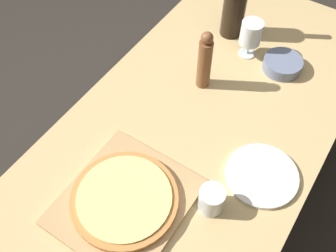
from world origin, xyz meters
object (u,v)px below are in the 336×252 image
Objects in this scene: wine_bottle at (235,5)px; small_bowl at (282,64)px; pizza at (124,199)px; pepper_mill at (205,61)px; wine_glass at (251,34)px.

small_bowl is (0.25, -0.08, -0.11)m from wine_bottle.
wine_bottle is at bearing 163.36° from small_bowl.
pizza is 0.53m from pepper_mill.
small_bowl is at bearing 78.06° from pizza.
wine_glass is (0.11, -0.07, -0.03)m from wine_bottle.
wine_bottle is 2.25× the size of wine_glass.
pepper_mill reaches higher than wine_glass.
pepper_mill is at bearing -132.53° from small_bowl.
pepper_mill reaches higher than small_bowl.
wine_bottle is 1.42× the size of pepper_mill.
wine_bottle is at bearing 145.70° from wine_glass.
pizza is 2.08× the size of wine_glass.
wine_bottle reaches higher than small_bowl.
pepper_mill is 0.23m from wine_glass.
wine_bottle is 0.28m from small_bowl.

